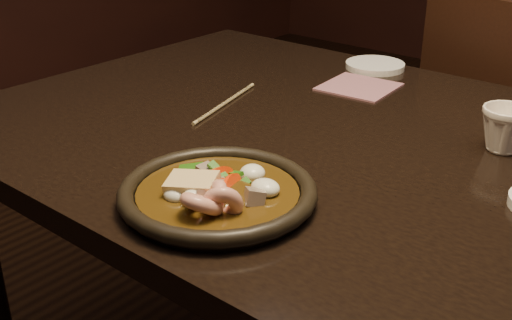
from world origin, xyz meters
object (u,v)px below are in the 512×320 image
Objects in this scene: chair at (511,165)px; plate at (218,194)px; tea_cup at (505,128)px; table at (410,203)px.

plate is (-0.09, -0.94, 0.27)m from chair.
table is at bearing -126.61° from tea_cup.
chair is 0.62m from tea_cup.
chair reaches higher than plate.
chair reaches higher than tea_cup.
chair is at bearing 84.31° from plate.
chair is (-0.05, 0.65, -0.18)m from table.
chair is 3.38× the size of plate.
tea_cup is (0.23, 0.42, 0.03)m from plate.
plate is 0.48m from tea_cup.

